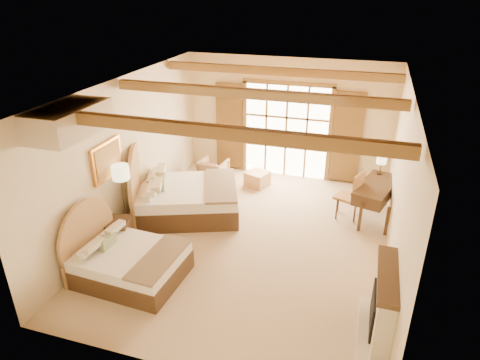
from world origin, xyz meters
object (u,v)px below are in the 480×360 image
at_px(armchair, 213,171).
at_px(desk, 375,199).
at_px(bed_far, 180,195).
at_px(nightstand, 117,234).
at_px(bed_near, 123,259).

xyz_separation_m(armchair, desk, (4.17, -0.71, 0.13)).
relative_size(armchair, desk, 0.42).
bearing_deg(armchair, desk, 176.50).
relative_size(bed_far, nightstand, 4.51).
height_order(bed_near, nightstand, bed_near).
height_order(nightstand, armchair, nightstand).
relative_size(bed_near, nightstand, 3.03).
bearing_deg(bed_near, armchair, 91.78).
distance_m(bed_far, nightstand, 1.83).
relative_size(bed_near, bed_far, 0.67).
bearing_deg(armchair, bed_near, 94.56).
relative_size(bed_far, desk, 1.73).
distance_m(nightstand, desk, 5.66).
height_order(nightstand, desk, desk).
height_order(bed_near, desk, bed_near).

